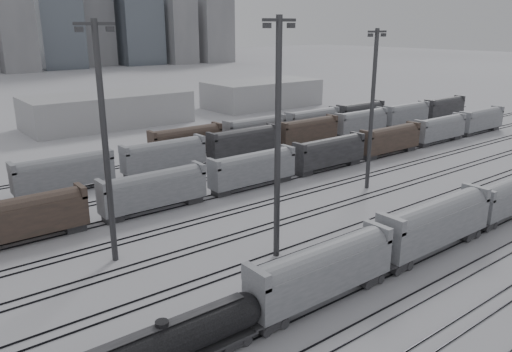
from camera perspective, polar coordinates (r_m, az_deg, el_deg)
ground at (r=52.55m, az=14.36°, el=-11.61°), size 900.00×900.00×0.00m
tracks at (r=63.44m, az=1.85°, el=-5.86°), size 220.00×71.50×0.16m
tank_car_b at (r=38.53m, az=-10.55°, el=-18.51°), size 17.27×2.88×4.27m
hopper_car_a at (r=46.20m, az=7.59°, el=-10.45°), size 15.87×3.15×5.67m
hopper_car_b at (r=58.97m, az=19.80°, el=-4.90°), size 16.85×3.35×6.03m
hopper_car_c at (r=73.50m, az=27.04°, el=-1.91°), size 14.71×2.92×5.26m
light_mast_b at (r=53.04m, az=-16.90°, el=3.93°), size 4.04×0.65×25.22m
light_mast_c at (r=51.84m, az=2.51°, el=4.58°), size 4.09×0.65×25.58m
light_mast_d at (r=77.50m, az=13.13°, el=7.71°), size 3.87×0.62×24.17m
bg_string_near at (r=77.94m, az=-0.38°, el=0.65°), size 151.00×3.00×5.60m
bg_string_mid at (r=96.14m, az=-1.45°, el=3.78°), size 151.00×3.00×5.60m
bg_string_far at (r=112.96m, az=3.32°, el=5.74°), size 66.00×3.00×5.60m
warehouse_mid at (r=132.93m, az=-16.54°, el=7.29°), size 40.00×18.00×8.00m
warehouse_right at (r=157.84m, az=0.73°, el=9.39°), size 35.00×18.00×8.00m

